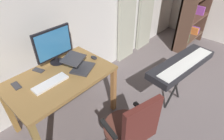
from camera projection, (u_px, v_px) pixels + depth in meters
desk at (61, 83)px, 2.21m from camera, size 1.20×0.76×0.76m
office_chair at (129, 136)px, 1.82m from camera, size 0.56×0.56×1.04m
computer_monitor at (54, 45)px, 2.23m from camera, size 0.49×0.18×0.46m
computer_keyboard at (51, 83)px, 2.02m from camera, size 0.40×0.13×0.02m
laptop at (79, 65)px, 2.23m from camera, size 0.39×0.41×0.15m
computer_mouse at (94, 58)px, 2.43m from camera, size 0.06×0.10×0.04m
cell_phone_face_up at (16, 86)px, 2.00m from camera, size 0.08×0.15×0.01m
cell_phone_by_monitor at (38, 70)px, 2.22m from camera, size 0.11×0.16×0.01m
bookshelf at (194, 6)px, 3.80m from camera, size 0.95×0.30×1.77m
piano_keyboard at (182, 65)px, 2.43m from camera, size 1.14×0.46×0.76m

